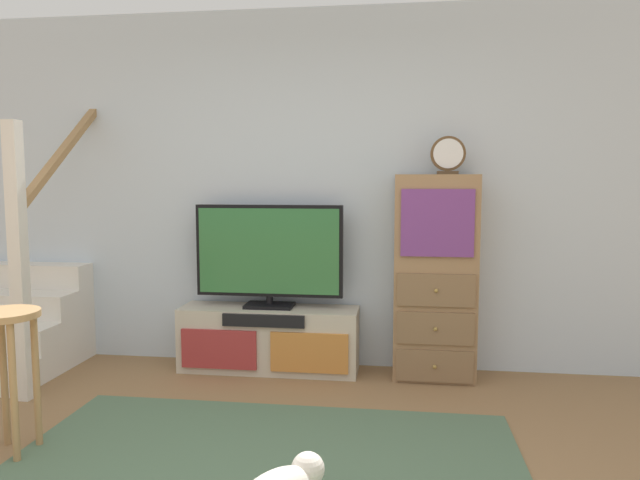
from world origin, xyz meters
TOP-DOWN VIEW (x-y plane):
  - back_wall at (0.00, 2.46)m, footprint 6.40×0.12m
  - area_rug at (0.00, 0.60)m, footprint 2.60×1.80m
  - media_console at (-0.30, 2.19)m, footprint 1.33×0.38m
  - television at (-0.30, 2.22)m, footprint 1.10×0.22m
  - side_cabinet at (0.91, 2.20)m, footprint 0.58×0.38m
  - desk_clock at (0.99, 2.19)m, footprint 0.24×0.08m
  - staircase at (-2.24, 2.20)m, footprint 1.00×1.36m
  - bar_stool_near at (-1.34, 0.68)m, footprint 0.34×0.34m

SIDE VIEW (x-z plane):
  - area_rug at x=0.00m, z-range 0.00..0.01m
  - media_console at x=-0.30m, z-range 0.00..0.48m
  - staircase at x=-2.24m, z-range -0.73..1.47m
  - bar_stool_near at x=-1.34m, z-range 0.18..0.94m
  - side_cabinet at x=0.91m, z-range 0.00..1.46m
  - television at x=-0.30m, z-range 0.50..1.27m
  - back_wall at x=0.00m, z-range 0.00..2.70m
  - desk_clock at x=0.99m, z-range 1.47..1.73m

